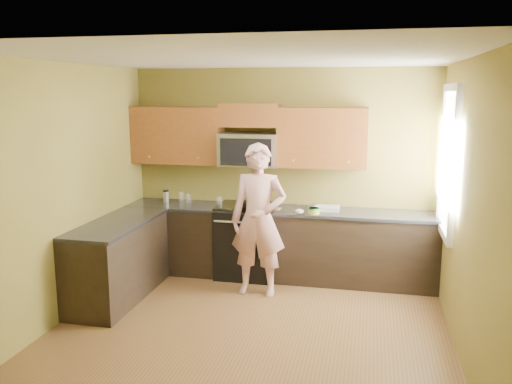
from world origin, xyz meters
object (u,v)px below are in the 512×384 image
(microwave, at_px, (249,166))
(travel_mug, at_px, (166,202))
(woman, at_px, (259,220))
(frying_pan, at_px, (253,206))
(butter_tub, at_px, (314,214))
(stove, at_px, (247,240))

(microwave, bearing_deg, travel_mug, -177.58)
(woman, bearing_deg, frying_pan, 110.23)
(microwave, xyz_separation_m, butter_tub, (0.89, -0.32, -0.53))
(microwave, bearing_deg, stove, -90.00)
(woman, height_order, frying_pan, woman)
(stove, distance_m, microwave, 0.98)
(woman, distance_m, frying_pan, 0.56)
(woman, distance_m, travel_mug, 1.57)
(woman, bearing_deg, travel_mug, 155.53)
(stove, relative_size, travel_mug, 5.65)
(woman, relative_size, butter_tub, 13.55)
(microwave, relative_size, travel_mug, 4.52)
(microwave, xyz_separation_m, travel_mug, (-1.15, -0.05, -0.53))
(stove, relative_size, microwave, 1.25)
(stove, height_order, butter_tub, butter_tub)
(woman, bearing_deg, butter_tub, 33.33)
(microwave, relative_size, woman, 0.42)
(frying_pan, bearing_deg, microwave, 110.09)
(microwave, distance_m, woman, 0.94)
(microwave, bearing_deg, frying_pan, -64.51)
(woman, height_order, butter_tub, woman)
(stove, relative_size, butter_tub, 7.11)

